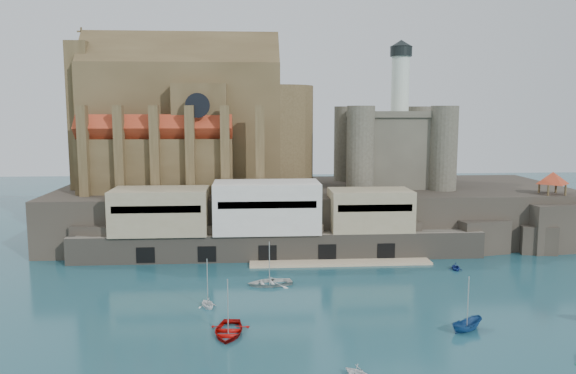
# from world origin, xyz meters

# --- Properties ---
(ground) EXTENTS (300.00, 300.00, 0.00)m
(ground) POSITION_xyz_m (0.00, 0.00, 0.00)
(ground) COLOR #17424E
(ground) RESTS_ON ground
(promontory) EXTENTS (100.00, 36.00, 10.00)m
(promontory) POSITION_xyz_m (-0.19, 39.37, 4.92)
(promontory) COLOR black
(promontory) RESTS_ON ground
(quay) EXTENTS (70.00, 12.00, 13.05)m
(quay) POSITION_xyz_m (-10.19, 23.07, 6.07)
(quay) COLOR #675F53
(quay) RESTS_ON ground
(church) EXTENTS (47.00, 25.93, 30.51)m
(church) POSITION_xyz_m (-24.13, 41.85, 22.13)
(church) COLOR #4E3E24
(church) RESTS_ON promontory
(castle_keep) EXTENTS (21.20, 21.20, 29.30)m
(castle_keep) POSITION_xyz_m (16.08, 41.08, 18.31)
(castle_keep) COLOR #4A473A
(castle_keep) RESTS_ON promontory
(rock_outcrop) EXTENTS (14.50, 10.50, 8.70)m
(rock_outcrop) POSITION_xyz_m (42.00, 25.84, 4.02)
(rock_outcrop) COLOR black
(rock_outcrop) RESTS_ON ground
(pavilion) EXTENTS (6.40, 6.40, 5.40)m
(pavilion) POSITION_xyz_m (42.00, 26.00, 12.73)
(pavilion) COLOR #4E3E24
(pavilion) RESTS_ON rock_outcrop
(boat_0) EXTENTS (4.83, 1.76, 6.63)m
(boat_0) POSITION_xyz_m (-15.41, -10.51, 0.00)
(boat_0) COLOR #A40705
(boat_0) RESTS_ON ground
(boat_2) EXTENTS (2.35, 2.33, 4.52)m
(boat_2) POSITION_xyz_m (11.88, -11.37, 0.00)
(boat_2) COLOR navy
(boat_2) RESTS_ON ground
(boat_4) EXTENTS (3.22, 2.68, 3.21)m
(boat_4) POSITION_xyz_m (-18.36, -1.56, 0.00)
(boat_4) COLOR white
(boat_4) RESTS_ON ground
(boat_6) EXTENTS (2.12, 4.82, 6.52)m
(boat_6) POSITION_xyz_m (-10.12, 7.26, 0.00)
(boat_6) COLOR silver
(boat_6) RESTS_ON ground
(boat_7) EXTENTS (2.66, 1.83, 2.88)m
(boat_7) POSITION_xyz_m (19.69, 13.11, 0.00)
(boat_7) COLOR navy
(boat_7) RESTS_ON ground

